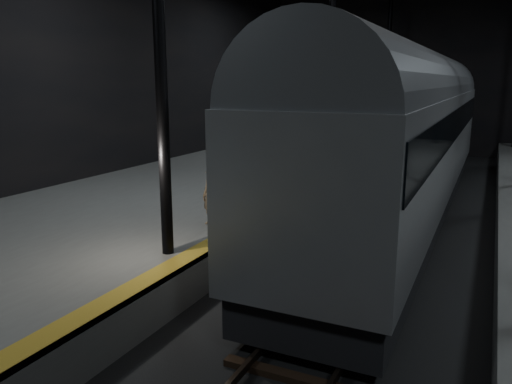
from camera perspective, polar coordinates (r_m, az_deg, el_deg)
The scene contains 6 objects.
ground at distance 14.01m, azimuth 13.11°, elevation -7.91°, with size 44.00×44.00×0.00m, color black.
platform_left at distance 16.96m, azimuth -12.35°, elevation -2.48°, with size 9.00×43.80×1.00m, color #52524F.
tactile_strip at distance 14.67m, azimuth 0.83°, elevation -2.50°, with size 0.50×43.80×0.01m, color olive.
track at distance 13.99m, azimuth 13.12°, elevation -7.65°, with size 2.40×43.00×0.24m.
train at distance 18.03m, azimuth 17.05°, elevation 6.96°, with size 3.23×21.64×5.78m.
woman at distance 13.47m, azimuth -5.19°, elevation -0.57°, with size 0.56×0.37×1.54m, color #987E5D.
Camera 1 is at (2.65, -12.88, 4.84)m, focal length 35.00 mm.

